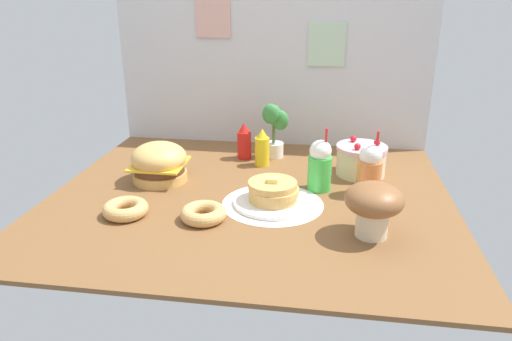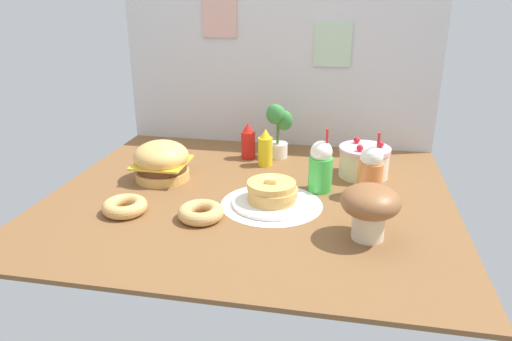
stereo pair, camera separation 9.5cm
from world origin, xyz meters
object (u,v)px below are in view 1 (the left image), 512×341
Objects in this scene: cream_soda_cup at (320,165)px; orange_float_cup at (369,170)px; mustard_bottle at (263,148)px; donut_pink_glaze at (125,209)px; pancake_stack at (273,194)px; potted_plant at (274,128)px; mushroom_stool at (374,204)px; ketchup_bottle at (244,142)px; layer_cake at (361,160)px; burger at (159,163)px; donut_chocolate at (203,213)px.

orange_float_cup is (23.97, -2.73, 0.00)cm from cream_soda_cup.
mustard_bottle reaches higher than donut_pink_glaze.
potted_plant is at bearing 96.18° from pancake_stack.
cream_soda_cup is 50.75cm from mushroom_stool.
mushroom_stool is (67.84, -86.51, 4.06)cm from ketchup_bottle.
orange_float_cup reaches higher than layer_cake.
mustard_bottle is at bearing 173.33° from layer_cake.
layer_cake is at bearing 46.78° from pancake_stack.
burger reaches higher than pancake_stack.
cream_soda_cup is (83.26, 0.47, 2.90)cm from burger.
cream_soda_cup and orange_float_cup have the same top height.
donut_pink_glaze is (-51.82, -73.31, -6.85)cm from mustard_bottle.
layer_cake is 69.14cm from ketchup_bottle.
donut_pink_glaze is 35.56cm from donut_chocolate.
burger is at bearing 156.94° from mushroom_stool.
donut_pink_glaze and donut_chocolate have the same top height.
layer_cake is at bearing 32.16° from donut_pink_glaze.
mushroom_stool is at bearing -29.37° from pancake_stack.
cream_soda_cup is 1.00× the size of orange_float_cup.
pancake_stack is at bearing -157.80° from orange_float_cup.
ketchup_bottle and mustard_bottle have the same top height.
cream_soda_cup reaches higher than donut_pink_glaze.
mustard_bottle is at bearing 31.76° from burger.
mustard_bottle is at bearing -39.57° from ketchup_bottle.
mustard_bottle is 74.75cm from donut_chocolate.
burger is 0.87× the size of potted_plant.
mushroom_stool reaches higher than layer_cake.
ketchup_bottle is at bearing 147.74° from orange_float_cup.
burger is 107.88cm from layer_cake.
potted_plant is (4.66, 15.59, 7.67)cm from mustard_bottle.
potted_plant is 1.39× the size of mushroom_stool.
orange_float_cup is 83.49cm from donut_chocolate.
mushroom_stool is at bearing -51.89° from ketchup_bottle.
burger is 65.83cm from pancake_stack.
donut_pink_glaze is at bearing -115.20° from ketchup_bottle.
burger is 1.43× the size of donut_pink_glaze.
donut_chocolate is (-49.14, -41.92, -9.56)cm from cream_soda_cup.
potted_plant reaches higher than donut_chocolate.
mushroom_stool is at bearing -61.08° from potted_plant.
donut_pink_glaze is (-108.66, -39.86, -9.56)cm from orange_float_cup.
pancake_stack is at bearing 18.66° from donut_pink_glaze.
mushroom_stool is (71.63, -3.56, 10.91)cm from donut_chocolate.
potted_plant reaches higher than donut_pink_glaze.
orange_float_cup is (107.22, -2.26, 2.90)cm from burger.
burger is at bearing -148.24° from mustard_bottle.
mustard_bottle is at bearing 103.01° from pancake_stack.
donut_pink_glaze is at bearing -153.30° from cream_soda_cup.
burger is at bearing 88.04° from donut_pink_glaze.
cream_soda_cup is at bearing -43.05° from mustard_bottle.
pancake_stack is 1.70× the size of ketchup_bottle.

